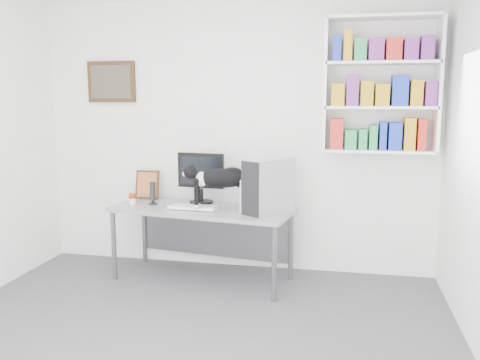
# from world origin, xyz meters

# --- Properties ---
(room) EXTENTS (4.01, 4.01, 2.70)m
(room) POSITION_xyz_m (0.00, 0.00, 1.35)
(room) COLOR #4C4D51
(room) RESTS_ON ground
(bookshelf) EXTENTS (1.03, 0.28, 1.24)m
(bookshelf) POSITION_xyz_m (1.40, 1.85, 1.85)
(bookshelf) COLOR white
(bookshelf) RESTS_ON room
(wall_art) EXTENTS (0.52, 0.04, 0.42)m
(wall_art) POSITION_xyz_m (-1.30, 1.97, 1.90)
(wall_art) COLOR #482E17
(wall_art) RESTS_ON room
(desk) EXTENTS (1.78, 0.90, 0.71)m
(desk) POSITION_xyz_m (-0.22, 1.52, 0.35)
(desk) COLOR slate
(desk) RESTS_ON room
(monitor) EXTENTS (0.50, 0.29, 0.51)m
(monitor) POSITION_xyz_m (-0.28, 1.73, 0.96)
(monitor) COLOR black
(monitor) RESTS_ON desk
(keyboard) EXTENTS (0.45, 0.19, 0.03)m
(keyboard) POSITION_xyz_m (-0.28, 1.44, 0.72)
(keyboard) COLOR silver
(keyboard) RESTS_ON desk
(pc_tower) EXTENTS (0.45, 0.53, 0.49)m
(pc_tower) POSITION_xyz_m (0.44, 1.45, 0.95)
(pc_tower) COLOR #B2B2B7
(pc_tower) RESTS_ON desk
(speaker) EXTENTS (0.11, 0.11, 0.23)m
(speaker) POSITION_xyz_m (-0.73, 1.57, 0.82)
(speaker) COLOR black
(speaker) RESTS_ON desk
(leaning_print) EXTENTS (0.25, 0.10, 0.30)m
(leaning_print) POSITION_xyz_m (-0.88, 1.83, 0.86)
(leaning_print) COLOR #482E17
(leaning_print) RESTS_ON desk
(soup_can) EXTENTS (0.10, 0.10, 0.10)m
(soup_can) POSITION_xyz_m (-0.93, 1.55, 0.76)
(soup_can) COLOR #A62A0E
(soup_can) RESTS_ON desk
(cat) EXTENTS (0.69, 0.30, 0.41)m
(cat) POSITION_xyz_m (0.00, 1.41, 0.91)
(cat) COLOR black
(cat) RESTS_ON desk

